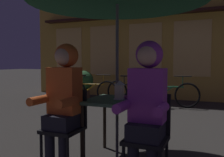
# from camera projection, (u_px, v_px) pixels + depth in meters

# --- Properties ---
(cafe_table) EXTENTS (0.72, 0.72, 0.74)m
(cafe_table) POSITION_uv_depth(u_px,v_px,m) (117.00, 108.00, 2.94)
(cafe_table) COLOR #42664C
(cafe_table) RESTS_ON ground_plane
(lantern) EXTENTS (0.11, 0.11, 0.23)m
(lantern) POSITION_uv_depth(u_px,v_px,m) (119.00, 89.00, 2.92)
(lantern) COLOR white
(lantern) RESTS_ON cafe_table
(chair_left) EXTENTS (0.40, 0.40, 0.87)m
(chair_left) POSITION_uv_depth(u_px,v_px,m) (67.00, 123.00, 2.80)
(chair_left) COLOR black
(chair_left) RESTS_ON ground_plane
(chair_right) EXTENTS (0.40, 0.40, 0.87)m
(chair_right) POSITION_uv_depth(u_px,v_px,m) (148.00, 132.00, 2.42)
(chair_right) COLOR black
(chair_right) RESTS_ON ground_plane
(person_left_hooded) EXTENTS (0.45, 0.56, 1.40)m
(person_left_hooded) POSITION_uv_depth(u_px,v_px,m) (63.00, 93.00, 2.72)
(person_left_hooded) COLOR black
(person_left_hooded) RESTS_ON ground_plane
(person_right_hooded) EXTENTS (0.45, 0.56, 1.40)m
(person_right_hooded) POSITION_uv_depth(u_px,v_px,m) (147.00, 98.00, 2.35)
(person_right_hooded) COLOR black
(person_right_hooded) RESTS_ON ground_plane
(shopfront_building) EXTENTS (10.00, 0.93, 6.20)m
(shopfront_building) POSITION_uv_depth(u_px,v_px,m) (170.00, 3.00, 7.85)
(shopfront_building) COLOR gold
(shopfront_building) RESTS_ON ground_plane
(bicycle_nearest) EXTENTS (1.68, 0.13, 0.84)m
(bicycle_nearest) POSITION_uv_depth(u_px,v_px,m) (91.00, 91.00, 7.12)
(bicycle_nearest) COLOR black
(bicycle_nearest) RESTS_ON ground_plane
(bicycle_second) EXTENTS (1.68, 0.23, 0.84)m
(bicycle_second) POSITION_uv_depth(u_px,v_px,m) (133.00, 92.00, 6.86)
(bicycle_second) COLOR black
(bicycle_second) RESTS_ON ground_plane
(bicycle_third) EXTENTS (1.65, 0.43, 0.84)m
(bicycle_third) POSITION_uv_depth(u_px,v_px,m) (167.00, 94.00, 6.36)
(bicycle_third) COLOR black
(bicycle_third) RESTS_ON ground_plane
(book) EXTENTS (0.24, 0.20, 0.02)m
(book) POSITION_uv_depth(u_px,v_px,m) (126.00, 97.00, 3.02)
(book) COLOR #661E7A
(book) RESTS_ON cafe_table
(potted_plant) EXTENTS (0.60, 0.60, 0.92)m
(potted_plant) POSITION_uv_depth(u_px,v_px,m) (84.00, 83.00, 7.68)
(potted_plant) COLOR brown
(potted_plant) RESTS_ON ground_plane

